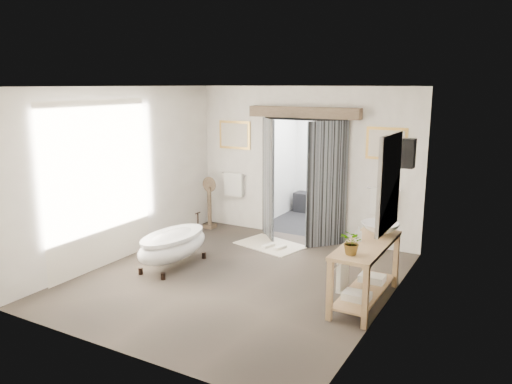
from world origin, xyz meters
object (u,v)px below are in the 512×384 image
(clawfoot_tub, at_px, (173,245))
(basin, at_px, (380,229))
(vanity, at_px, (364,267))
(rug, at_px, (271,245))

(clawfoot_tub, xyz_separation_m, basin, (3.21, 0.62, 0.57))
(vanity, bearing_deg, rug, 144.97)
(clawfoot_tub, relative_size, basin, 2.89)
(vanity, xyz_separation_m, rug, (-2.25, 1.58, -0.50))
(clawfoot_tub, xyz_separation_m, rug, (0.89, 1.74, -0.36))
(vanity, height_order, basin, basin)
(rug, height_order, basin, basin)
(clawfoot_tub, height_order, rug, clawfoot_tub)
(rug, relative_size, basin, 2.26)
(clawfoot_tub, bearing_deg, basin, 10.94)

